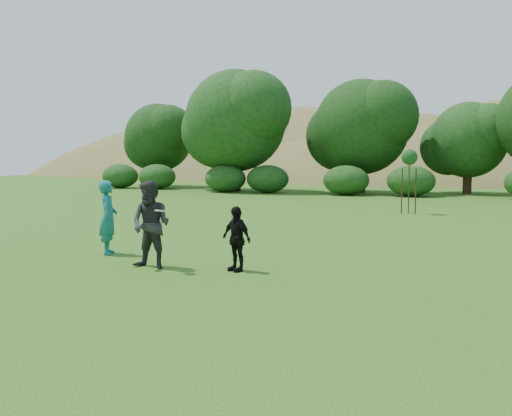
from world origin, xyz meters
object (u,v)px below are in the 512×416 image
(player_grey, at_px, (151,225))
(sapling, at_px, (409,159))
(player_teal, at_px, (108,217))
(player_black, at_px, (236,239))

(player_grey, bearing_deg, sapling, 76.96)
(player_teal, bearing_deg, player_black, -132.81)
(player_teal, xyz_separation_m, sapling, (4.97, 14.14, 1.47))
(player_grey, relative_size, player_black, 1.38)
(player_teal, relative_size, player_black, 1.33)
(player_teal, xyz_separation_m, player_grey, (2.09, -1.07, 0.03))
(player_teal, bearing_deg, player_grey, -151.93)
(player_grey, relative_size, sapling, 0.69)
(sapling, bearing_deg, player_black, -93.93)
(player_teal, height_order, sapling, sapling)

